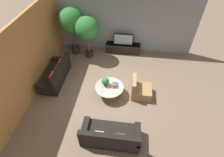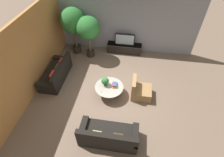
{
  "view_description": "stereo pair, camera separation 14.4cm",
  "coord_description": "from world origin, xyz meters",
  "px_view_note": "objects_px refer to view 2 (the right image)",
  "views": [
    {
      "loc": [
        0.61,
        -4.93,
        5.58
      ],
      "look_at": [
        -0.06,
        0.21,
        0.55
      ],
      "focal_mm": 28.0,
      "sensor_mm": 36.0,
      "label": 1
    },
    {
      "loc": [
        0.76,
        -4.91,
        5.58
      ],
      "look_at": [
        -0.06,
        0.21,
        0.55
      ],
      "focal_mm": 28.0,
      "sensor_mm": 36.0,
      "label": 2
    }
  ],
  "objects_px": {
    "coffee_table": "(109,89)",
    "armchair_wicker": "(140,91)",
    "couch_by_wall": "(57,74)",
    "potted_palm_tall": "(73,22)",
    "potted_plant_tabletop": "(105,81)",
    "television": "(125,39)",
    "media_console": "(124,48)",
    "potted_palm_corner": "(88,29)",
    "couch_near_entry": "(108,136)"
  },
  "relations": [
    {
      "from": "media_console",
      "to": "coffee_table",
      "type": "bearing_deg",
      "value": -95.33
    },
    {
      "from": "couch_by_wall",
      "to": "potted_plant_tabletop",
      "type": "relative_size",
      "value": 5.45
    },
    {
      "from": "potted_palm_tall",
      "to": "potted_plant_tabletop",
      "type": "distance_m",
      "value": 3.5
    },
    {
      "from": "coffee_table",
      "to": "armchair_wicker",
      "type": "xyz_separation_m",
      "value": [
        1.25,
        0.14,
        -0.05
      ]
    },
    {
      "from": "television",
      "to": "coffee_table",
      "type": "distance_m",
      "value": 3.16
    },
    {
      "from": "media_console",
      "to": "coffee_table",
      "type": "distance_m",
      "value": 3.13
    },
    {
      "from": "media_console",
      "to": "armchair_wicker",
      "type": "bearing_deg",
      "value": -72.16
    },
    {
      "from": "media_console",
      "to": "television",
      "type": "xyz_separation_m",
      "value": [
        0.0,
        -0.0,
        0.52
      ]
    },
    {
      "from": "television",
      "to": "couch_by_wall",
      "type": "height_order",
      "value": "television"
    },
    {
      "from": "armchair_wicker",
      "to": "television",
      "type": "bearing_deg",
      "value": 17.85
    },
    {
      "from": "coffee_table",
      "to": "potted_plant_tabletop",
      "type": "relative_size",
      "value": 3.14
    },
    {
      "from": "coffee_table",
      "to": "potted_palm_tall",
      "type": "height_order",
      "value": "potted_palm_tall"
    },
    {
      "from": "potted_palm_tall",
      "to": "armchair_wicker",
      "type": "bearing_deg",
      "value": -36.94
    },
    {
      "from": "potted_palm_tall",
      "to": "couch_near_entry",
      "type": "bearing_deg",
      "value": -61.94
    },
    {
      "from": "media_console",
      "to": "potted_palm_corner",
      "type": "bearing_deg",
      "value": -160.51
    },
    {
      "from": "media_console",
      "to": "couch_by_wall",
      "type": "xyz_separation_m",
      "value": [
        -2.79,
        -2.54,
        0.04
      ]
    },
    {
      "from": "media_console",
      "to": "couch_near_entry",
      "type": "xyz_separation_m",
      "value": [
        0.03,
        -5.12,
        0.03
      ]
    },
    {
      "from": "potted_plant_tabletop",
      "to": "couch_by_wall",
      "type": "bearing_deg",
      "value": 168.15
    },
    {
      "from": "armchair_wicker",
      "to": "potted_palm_tall",
      "type": "relative_size",
      "value": 0.36
    },
    {
      "from": "armchair_wicker",
      "to": "media_console",
      "type": "bearing_deg",
      "value": 17.84
    },
    {
      "from": "potted_palm_tall",
      "to": "potted_plant_tabletop",
      "type": "relative_size",
      "value": 6.55
    },
    {
      "from": "potted_palm_tall",
      "to": "potted_palm_corner",
      "type": "distance_m",
      "value": 0.84
    },
    {
      "from": "potted_palm_corner",
      "to": "couch_by_wall",
      "type": "bearing_deg",
      "value": -119.05
    },
    {
      "from": "potted_plant_tabletop",
      "to": "television",
      "type": "bearing_deg",
      "value": 81.2
    },
    {
      "from": "coffee_table",
      "to": "television",
      "type": "bearing_deg",
      "value": 84.67
    },
    {
      "from": "coffee_table",
      "to": "couch_by_wall",
      "type": "xyz_separation_m",
      "value": [
        -2.49,
        0.58,
        -0.03
      ]
    },
    {
      "from": "couch_by_wall",
      "to": "television",
      "type": "bearing_deg",
      "value": 132.33
    },
    {
      "from": "armchair_wicker",
      "to": "potted_plant_tabletop",
      "type": "xyz_separation_m",
      "value": [
        -1.43,
        -0.05,
        0.39
      ]
    },
    {
      "from": "media_console",
      "to": "coffee_table",
      "type": "relative_size",
      "value": 1.57
    },
    {
      "from": "media_console",
      "to": "potted_palm_tall",
      "type": "xyz_separation_m",
      "value": [
        -2.5,
        -0.38,
        1.47
      ]
    },
    {
      "from": "potted_palm_corner",
      "to": "potted_plant_tabletop",
      "type": "height_order",
      "value": "potted_palm_corner"
    },
    {
      "from": "media_console",
      "to": "armchair_wicker",
      "type": "xyz_separation_m",
      "value": [
        0.96,
        -2.98,
        0.02
      ]
    },
    {
      "from": "television",
      "to": "coffee_table",
      "type": "xyz_separation_m",
      "value": [
        -0.29,
        -3.12,
        -0.46
      ]
    },
    {
      "from": "couch_by_wall",
      "to": "potted_palm_corner",
      "type": "height_order",
      "value": "potted_palm_corner"
    },
    {
      "from": "armchair_wicker",
      "to": "potted_palm_corner",
      "type": "distance_m",
      "value": 3.79
    },
    {
      "from": "coffee_table",
      "to": "armchair_wicker",
      "type": "distance_m",
      "value": 1.26
    },
    {
      "from": "potted_palm_tall",
      "to": "potted_plant_tabletop",
      "type": "bearing_deg",
      "value": -52.48
    },
    {
      "from": "television",
      "to": "coffee_table",
      "type": "relative_size",
      "value": 0.87
    },
    {
      "from": "couch_by_wall",
      "to": "couch_near_entry",
      "type": "height_order",
      "value": "same"
    },
    {
      "from": "armchair_wicker",
      "to": "couch_near_entry",
      "type": "bearing_deg",
      "value": 156.42
    },
    {
      "from": "couch_by_wall",
      "to": "armchair_wicker",
      "type": "xyz_separation_m",
      "value": [
        3.74,
        -0.44,
        -0.02
      ]
    },
    {
      "from": "coffee_table",
      "to": "couch_by_wall",
      "type": "distance_m",
      "value": 2.56
    },
    {
      "from": "couch_by_wall",
      "to": "potted_plant_tabletop",
      "type": "xyz_separation_m",
      "value": [
        2.32,
        -0.49,
        0.37
      ]
    },
    {
      "from": "media_console",
      "to": "television",
      "type": "relative_size",
      "value": 1.79
    },
    {
      "from": "television",
      "to": "couch_near_entry",
      "type": "bearing_deg",
      "value": -89.71
    },
    {
      "from": "television",
      "to": "couch_near_entry",
      "type": "relative_size",
      "value": 0.53
    },
    {
      "from": "media_console",
      "to": "potted_palm_corner",
      "type": "xyz_separation_m",
      "value": [
        -1.71,
        -0.61,
        1.29
      ]
    },
    {
      "from": "television",
      "to": "armchair_wicker",
      "type": "bearing_deg",
      "value": -72.15
    },
    {
      "from": "television",
      "to": "armchair_wicker",
      "type": "height_order",
      "value": "television"
    },
    {
      "from": "media_console",
      "to": "potted_palm_corner",
      "type": "relative_size",
      "value": 0.85
    }
  ]
}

